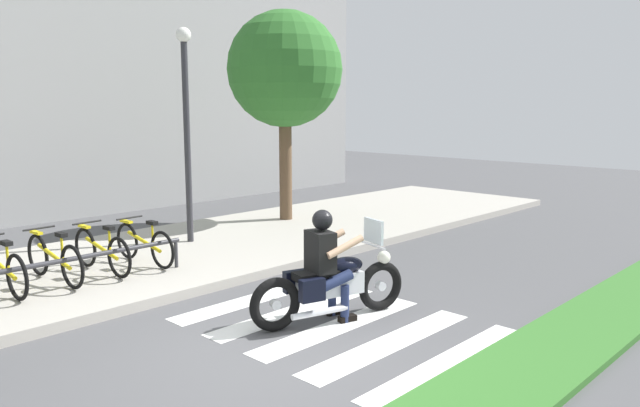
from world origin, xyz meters
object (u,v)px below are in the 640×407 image
at_px(street_lamp, 186,117).
at_px(rider, 326,257).
at_px(bicycle_3, 1,269).
at_px(bicycle_4, 54,259).
at_px(bicycle_5, 102,251).
at_px(bicycle_6, 144,244).
at_px(motorcycle, 331,285).
at_px(bike_rack, 15,271).
at_px(tree_near_rack, 285,70).

bearing_deg(street_lamp, rider, -103.14).
distance_m(bicycle_3, bicycle_4, 0.74).
distance_m(bicycle_3, bicycle_5, 1.47).
bearing_deg(bicycle_6, bicycle_3, -179.99).
height_order(rider, bicycle_6, rider).
xyz_separation_m(motorcycle, street_lamp, (1.01, 4.66, 2.07)).
bearing_deg(rider, bike_rack, 129.70).
xyz_separation_m(rider, bicycle_6, (-0.43, 3.73, -0.35)).
bearing_deg(bicycle_4, rider, -63.01).
bearing_deg(bicycle_6, bicycle_4, -179.99).
height_order(bicycle_6, bike_rack, bicycle_6).
xyz_separation_m(bicycle_6, street_lamp, (1.51, 0.91, 2.04)).
bearing_deg(motorcycle, street_lamp, 77.77).
xyz_separation_m(rider, street_lamp, (1.08, 4.64, 1.70)).
distance_m(bicycle_5, bicycle_6, 0.74).
bearing_deg(street_lamp, tree_near_rack, 7.87).
distance_m(rider, bike_rack, 4.14).
height_order(motorcycle, bicycle_4, motorcycle).
distance_m(bicycle_3, bicycle_6, 2.21).
xyz_separation_m(bicycle_4, bicycle_6, (1.47, 0.00, -0.01)).
bearing_deg(bicycle_4, bike_rack, -143.05).
distance_m(motorcycle, bike_rack, 4.19).
relative_size(bicycle_5, bicycle_6, 1.01).
relative_size(bicycle_4, street_lamp, 0.41).
xyz_separation_m(rider, bicycle_5, (-1.16, 3.73, -0.34)).
relative_size(bicycle_5, street_lamp, 0.40).
bearing_deg(rider, bicycle_5, 107.32).
relative_size(motorcycle, bike_rack, 0.44).
bearing_deg(bicycle_3, rider, -54.74).
relative_size(rider, bicycle_3, 0.87).
bearing_deg(tree_near_rack, motorcycle, -127.63).
relative_size(bicycle_3, tree_near_rack, 0.35).
xyz_separation_m(bicycle_3, bicycle_6, (2.21, 0.00, -0.01)).
distance_m(bicycle_4, tree_near_rack, 6.73).
bearing_deg(motorcycle, tree_near_rack, 52.37).
height_order(bicycle_5, bicycle_6, bicycle_5).
height_order(bicycle_4, bicycle_5, bicycle_4).
bearing_deg(bicycle_4, bicycle_5, -0.01).
bearing_deg(bicycle_5, tree_near_rack, 14.27).
xyz_separation_m(bicycle_3, tree_near_rack, (6.61, 1.31, 3.02)).
bearing_deg(motorcycle, bicycle_5, 108.21).
distance_m(street_lamp, tree_near_rack, 3.08).
bearing_deg(bike_rack, tree_near_rack, 15.72).
relative_size(bicycle_6, street_lamp, 0.39).
xyz_separation_m(rider, bike_rack, (-2.64, 3.18, -0.27)).
height_order(motorcycle, street_lamp, street_lamp).
height_order(bike_rack, tree_near_rack, tree_near_rack).
distance_m(motorcycle, bicycle_6, 3.79).
bearing_deg(bicycle_5, bicycle_3, -180.00).
xyz_separation_m(bicycle_3, bike_rack, (0.00, -0.55, 0.07)).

